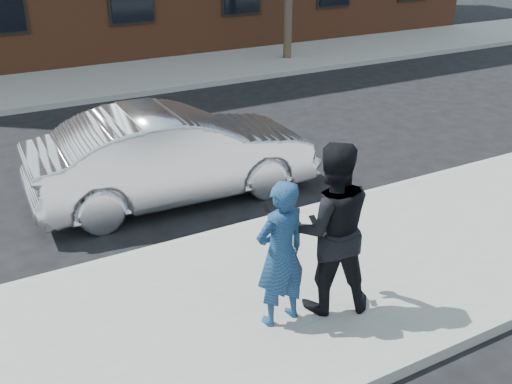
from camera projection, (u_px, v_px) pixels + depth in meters
ground at (425, 242)px, 8.70m from camera, size 100.00×100.00×0.00m
near_sidewalk at (438, 245)px, 8.47m from camera, size 50.00×3.50×0.15m
near_curb at (359, 198)px, 9.90m from camera, size 50.00×0.10×0.15m
far_sidewalk at (153, 75)px, 17.58m from camera, size 50.00×3.50×0.15m
far_curb at (176, 89)px, 16.15m from camera, size 50.00×0.10×0.15m
silver_sedan at (174, 154)px, 9.77m from camera, size 4.74×1.84×1.54m
man_hoodie at (281, 254)px, 6.43m from camera, size 0.66×0.51×1.72m
man_peacoat at (330, 228)px, 6.62m from camera, size 1.20×1.07×2.04m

